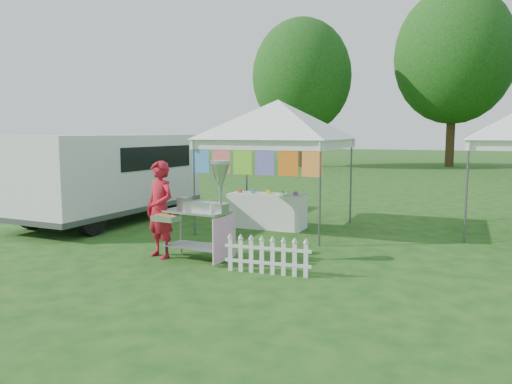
% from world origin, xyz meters
% --- Properties ---
extents(ground, '(120.00, 120.00, 0.00)m').
position_xyz_m(ground, '(0.00, 0.00, 0.00)').
color(ground, '#164313').
rests_on(ground, ground).
extents(canopy_main, '(4.24, 4.24, 3.45)m').
position_xyz_m(canopy_main, '(0.00, 3.49, 2.99)').
color(canopy_main, '#59595E').
rests_on(canopy_main, ground).
extents(tree_left, '(6.40, 6.40, 9.53)m').
position_xyz_m(tree_left, '(-6.00, 24.00, 5.83)').
color(tree_left, '#362113').
rests_on(tree_left, ground).
extents(tree_mid, '(7.60, 7.60, 11.52)m').
position_xyz_m(tree_mid, '(3.00, 28.00, 7.14)').
color(tree_mid, '#362113').
rests_on(tree_mid, ground).
extents(donut_cart, '(1.34, 0.83, 1.78)m').
position_xyz_m(donut_cart, '(-0.13, 0.21, 1.04)').
color(donut_cart, gray).
rests_on(donut_cart, ground).
extents(vendor, '(0.74, 0.60, 1.75)m').
position_xyz_m(vendor, '(-0.99, 0.11, 0.87)').
color(vendor, '#AB1524').
rests_on(vendor, ground).
extents(cargo_van, '(2.32, 5.34, 2.19)m').
position_xyz_m(cargo_van, '(-4.30, 2.98, 1.18)').
color(cargo_van, silver).
rests_on(cargo_van, ground).
extents(picket_fence, '(1.44, 0.14, 0.56)m').
position_xyz_m(picket_fence, '(1.19, -0.16, 0.29)').
color(picket_fence, silver).
rests_on(picket_fence, ground).
extents(display_table, '(1.80, 0.70, 0.81)m').
position_xyz_m(display_table, '(-0.27, 3.49, 0.40)').
color(display_table, white).
rests_on(display_table, ground).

